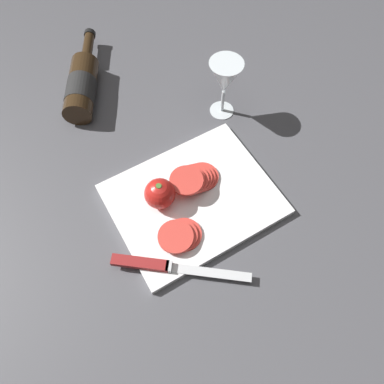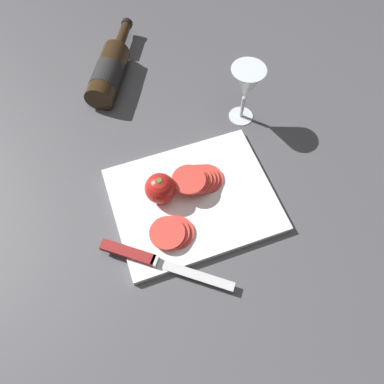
{
  "view_description": "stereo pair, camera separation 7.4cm",
  "coord_description": "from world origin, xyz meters",
  "px_view_note": "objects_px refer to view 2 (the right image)",
  "views": [
    {
      "loc": [
        -0.2,
        -0.31,
        0.77
      ],
      "look_at": [
        -0.0,
        0.03,
        0.05
      ],
      "focal_mm": 35.0,
      "sensor_mm": 36.0,
      "label": 1
    },
    {
      "loc": [
        -0.13,
        -0.34,
        0.77
      ],
      "look_at": [
        -0.0,
        0.03,
        0.05
      ],
      "focal_mm": 35.0,
      "sensor_mm": 36.0,
      "label": 2
    }
  ],
  "objects_px": {
    "knife": "(139,256)",
    "tomato_slice_stack_far": "(172,233)",
    "wine_bottle": "(109,72)",
    "whole_tomato": "(160,188)",
    "wine_glass": "(246,86)",
    "tomato_slice_stack_near": "(197,179)"
  },
  "relations": [
    {
      "from": "wine_bottle",
      "to": "whole_tomato",
      "type": "height_order",
      "value": "whole_tomato"
    },
    {
      "from": "wine_glass",
      "to": "knife",
      "type": "bearing_deg",
      "value": -141.02
    },
    {
      "from": "whole_tomato",
      "to": "knife",
      "type": "height_order",
      "value": "whole_tomato"
    },
    {
      "from": "wine_bottle",
      "to": "tomato_slice_stack_near",
      "type": "distance_m",
      "value": 0.41
    },
    {
      "from": "tomato_slice_stack_far",
      "to": "whole_tomato",
      "type": "bearing_deg",
      "value": 86.5
    },
    {
      "from": "wine_glass",
      "to": "tomato_slice_stack_far",
      "type": "bearing_deg",
      "value": -136.34
    },
    {
      "from": "wine_glass",
      "to": "tomato_slice_stack_far",
      "type": "distance_m",
      "value": 0.39
    },
    {
      "from": "wine_bottle",
      "to": "knife",
      "type": "relative_size",
      "value": 1.22
    },
    {
      "from": "knife",
      "to": "tomato_slice_stack_near",
      "type": "xyz_separation_m",
      "value": [
        0.17,
        0.13,
        0.01
      ]
    },
    {
      "from": "knife",
      "to": "tomato_slice_stack_far",
      "type": "bearing_deg",
      "value": 55.1
    },
    {
      "from": "whole_tomato",
      "to": "knife",
      "type": "xyz_separation_m",
      "value": [
        -0.09,
        -0.12,
        -0.03
      ]
    },
    {
      "from": "whole_tomato",
      "to": "tomato_slice_stack_near",
      "type": "relative_size",
      "value": 0.55
    },
    {
      "from": "wine_bottle",
      "to": "tomato_slice_stack_near",
      "type": "relative_size",
      "value": 2.36
    },
    {
      "from": "knife",
      "to": "tomato_slice_stack_near",
      "type": "relative_size",
      "value": 1.92
    },
    {
      "from": "wine_bottle",
      "to": "wine_glass",
      "type": "relative_size",
      "value": 1.84
    },
    {
      "from": "whole_tomato",
      "to": "knife",
      "type": "bearing_deg",
      "value": -125.08
    },
    {
      "from": "wine_glass",
      "to": "tomato_slice_stack_near",
      "type": "bearing_deg",
      "value": -138.27
    },
    {
      "from": "whole_tomato",
      "to": "tomato_slice_stack_near",
      "type": "height_order",
      "value": "whole_tomato"
    },
    {
      "from": "tomato_slice_stack_near",
      "to": "tomato_slice_stack_far",
      "type": "relative_size",
      "value": 1.31
    },
    {
      "from": "wine_bottle",
      "to": "whole_tomato",
      "type": "relative_size",
      "value": 4.25
    },
    {
      "from": "wine_glass",
      "to": "knife",
      "type": "xyz_separation_m",
      "value": [
        -0.36,
        -0.29,
        -0.09
      ]
    },
    {
      "from": "whole_tomato",
      "to": "wine_glass",
      "type": "bearing_deg",
      "value": 31.44
    }
  ]
}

